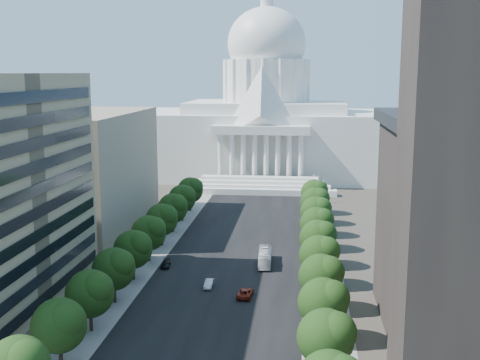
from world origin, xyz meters
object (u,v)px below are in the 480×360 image
(car_silver, at_px, (209,284))
(car_red, at_px, (245,293))
(car_dark_b, at_px, (166,264))
(city_bus, at_px, (265,257))

(car_silver, bearing_deg, car_red, -29.64)
(car_red, xyz_separation_m, car_dark_b, (-18.20, 15.12, -0.12))
(car_red, xyz_separation_m, city_bus, (2.35, 19.24, 0.77))
(car_red, height_order, city_bus, city_bus)
(car_red, height_order, car_dark_b, car_red)
(city_bus, bearing_deg, car_silver, -124.46)
(car_silver, distance_m, car_red, 8.36)
(car_silver, height_order, car_red, car_red)
(car_dark_b, bearing_deg, car_red, -45.87)
(car_silver, xyz_separation_m, car_dark_b, (-10.91, 11.01, -0.08))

